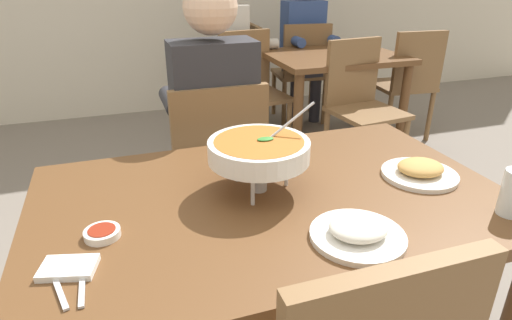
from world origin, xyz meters
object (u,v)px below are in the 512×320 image
Objects in this scene: chair_bg_window at (360,98)px; patron_bg_middle at (304,40)px; dining_table_main at (272,223)px; chair_bg_corner at (408,79)px; rice_plate at (358,232)px; chair_bg_right at (251,84)px; diner_main at (213,113)px; sauce_dish at (102,233)px; chair_bg_middle at (303,68)px; chair_diner_main at (216,164)px; appetizer_plate at (420,171)px; curry_bowl at (259,151)px; patron_bg_left at (236,45)px; chair_bg_left at (241,72)px; dining_table_far at (333,71)px.

patron_bg_middle is at bearing 86.90° from chair_bg_window.
chair_bg_corner reaches higher than dining_table_main.
chair_bg_window is (-0.66, -0.36, 0.00)m from chair_bg_corner.
chair_bg_right is (0.48, 2.34, -0.24)m from rice_plate.
diner_main is 1.00× the size of patron_bg_middle.
chair_bg_middle is (1.70, 2.53, -0.23)m from sauce_dish.
chair_diner_main is 2.15m from chair_bg_corner.
patron_bg_middle reaches higher than chair_bg_corner.
chair_bg_window is (1.20, 0.69, -0.24)m from diner_main.
curry_bowl is at bearing 171.05° from appetizer_plate.
chair_diner_main is at bearing 58.62° from sauce_dish.
chair_bg_window is 0.69× the size of patron_bg_left.
patron_bg_middle reaches higher than rice_plate.
curry_bowl is 0.54m from appetizer_plate.
rice_plate is 2.72m from chair_bg_corner.
curry_bowl is at bearing -131.04° from chair_bg_window.
chair_bg_middle is at bearing 68.14° from rice_plate.
dining_table_main is 1.54× the size of chair_bg_right.
sauce_dish is 3.06m from chair_bg_middle.
diner_main is at bearing 59.65° from sauce_dish.
patron_bg_middle reaches higher than chair_bg_window.
diner_main and patron_bg_left have the same top height.
chair_bg_left is 1.00× the size of chair_bg_middle.
rice_plate is at bearing -129.77° from chair_bg_corner.
chair_bg_left is (0.65, 1.73, -0.24)m from diner_main.
patron_bg_left is (-0.05, -0.04, 0.24)m from chair_bg_left.
diner_main reaches higher than chair_diner_main.
chair_diner_main reaches higher than rice_plate.
dining_table_main and dining_table_far have the same top height.
chair_bg_right is at bearing 65.81° from chair_diner_main.
chair_bg_window is at bearing 42.07° from sauce_dish.
diner_main is at bearing -150.56° from chair_bg_corner.
chair_bg_middle reaches higher than dining_table_far.
dining_table_far is at bearing -91.65° from patron_bg_middle.
curry_bowl is 3.69× the size of sauce_dish.
sauce_dish is 2.80m from chair_bg_left.
chair_bg_corner reaches higher than sauce_dish.
sauce_dish is at bearing -123.86° from patron_bg_middle.
patron_bg_left is (0.60, 1.68, 0.00)m from diner_main.
chair_bg_window is (1.07, 1.73, -0.24)m from rice_plate.
chair_bg_corner is at bearing -26.84° from patron_bg_left.
patron_bg_middle is (0.03, 0.06, 0.24)m from chair_bg_middle.
diner_main is 2.14m from chair_bg_corner.
rice_plate is 2.76m from patron_bg_left.
chair_bg_left is 0.25m from patron_bg_left.
chair_bg_middle is (1.10, 2.74, -0.24)m from rice_plate.
dining_table_far is 0.55m from chair_bg_middle.
rice_plate is (0.15, -0.32, -0.11)m from curry_bowl.
dining_table_main is 2.75m from chair_bg_middle.
rice_plate is at bearing -101.55° from chair_bg_right.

